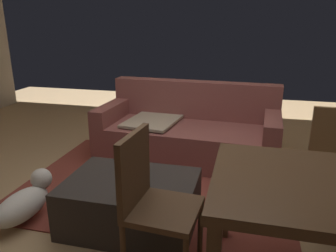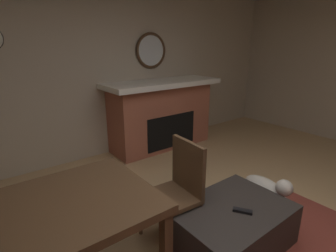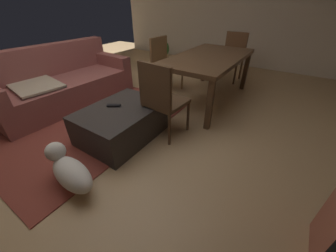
% 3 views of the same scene
% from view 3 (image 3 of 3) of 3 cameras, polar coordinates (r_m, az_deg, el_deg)
% --- Properties ---
extents(floor, '(9.53, 9.53, 0.00)m').
position_cam_3_polar(floor, '(2.84, -14.14, 0.68)').
color(floor, tan).
extents(wall_right_window_side, '(0.12, 6.35, 2.66)m').
position_cam_3_polar(wall_right_window_side, '(5.84, 17.27, 30.44)').
color(wall_right_window_side, beige).
rests_on(wall_right_window_side, ground).
extents(area_rug, '(2.60, 2.00, 0.01)m').
position_cam_3_polar(area_rug, '(3.08, -22.29, 1.94)').
color(area_rug, brown).
rests_on(area_rug, ground).
extents(couch, '(2.13, 1.05, 0.88)m').
position_cam_3_polar(couch, '(3.67, -28.54, 10.63)').
color(couch, '#8C4C47').
rests_on(couch, ground).
extents(ottoman_coffee_table, '(1.02, 0.74, 0.39)m').
position_cam_3_polar(ottoman_coffee_table, '(2.47, -13.18, 1.10)').
color(ottoman_coffee_table, '#2D2826').
rests_on(ottoman_coffee_table, ground).
extents(tv_remote, '(0.13, 0.16, 0.02)m').
position_cam_3_polar(tv_remote, '(2.43, -15.62, 5.80)').
color(tv_remote, black).
rests_on(tv_remote, ottoman_coffee_table).
extents(dining_table, '(1.80, 0.96, 0.74)m').
position_cam_3_polar(dining_table, '(3.31, 11.78, 18.33)').
color(dining_table, '#513823').
rests_on(dining_table, ground).
extents(dining_chair_west, '(0.47, 0.47, 0.93)m').
position_cam_3_polar(dining_chair_west, '(2.27, -1.96, 8.41)').
color(dining_chair_west, '#513823').
rests_on(dining_chair_west, ground).
extents(dining_chair_north, '(0.47, 0.47, 0.93)m').
position_cam_3_polar(dining_chair_north, '(3.75, -1.34, 18.39)').
color(dining_chair_north, brown).
rests_on(dining_chair_north, ground).
extents(dining_chair_east, '(0.44, 0.44, 0.93)m').
position_cam_3_polar(dining_chair_east, '(4.53, 18.45, 19.42)').
color(dining_chair_east, brown).
rests_on(dining_chair_east, ground).
extents(potted_plant, '(0.42, 0.42, 0.59)m').
position_cam_3_polar(potted_plant, '(5.69, -1.96, 21.49)').
color(potted_plant, beige).
rests_on(potted_plant, ground).
extents(small_dog, '(0.30, 0.61, 0.34)m').
position_cam_3_polar(small_dog, '(1.99, -26.92, -11.53)').
color(small_dog, silver).
rests_on(small_dog, ground).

